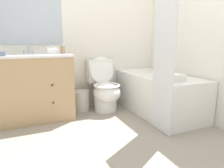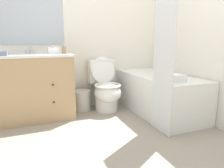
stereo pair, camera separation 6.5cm
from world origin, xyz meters
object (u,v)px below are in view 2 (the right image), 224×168
object	(u,v)px
tissue_box	(53,50)
wastebasket	(81,100)
vanity_cabinet	(33,86)
toilet	(106,89)
bathtub	(158,94)
soap_dispenser	(64,49)
sink_faucet	(30,51)
bath_towel_folded	(172,78)

from	to	relation	value
tissue_box	wastebasket	bearing A→B (deg)	7.62
vanity_cabinet	tissue_box	bearing A→B (deg)	2.78
toilet	bathtub	size ratio (longest dim) A/B	0.56
vanity_cabinet	soap_dispenser	xyz separation A→B (m)	(0.43, 0.02, 0.49)
wastebasket	soap_dispenser	bearing A→B (deg)	-169.98
sink_faucet	toilet	xyz separation A→B (m)	(1.02, -0.23, -0.57)
vanity_cabinet	soap_dispenser	distance (m)	0.65
bathtub	wastebasket	xyz separation A→B (m)	(-1.04, 0.50, -0.13)
wastebasket	vanity_cabinet	bearing A→B (deg)	-174.44
wastebasket	soap_dispenser	xyz separation A→B (m)	(-0.23, -0.04, 0.77)
tissue_box	soap_dispenser	world-z (taller)	soap_dispenser
vanity_cabinet	bath_towel_folded	bearing A→B (deg)	-29.73
vanity_cabinet	toilet	bearing A→B (deg)	-2.41
vanity_cabinet	toilet	world-z (taller)	vanity_cabinet
sink_faucet	soap_dispenser	size ratio (longest dim) A/B	1.07
bathtub	wastebasket	size ratio (longest dim) A/B	4.61
wastebasket	soap_dispenser	world-z (taller)	soap_dispenser
vanity_cabinet	toilet	distance (m)	1.03
sink_faucet	bath_towel_folded	size ratio (longest dim) A/B	0.50
vanity_cabinet	tissue_box	distance (m)	0.55
bathtub	soap_dispenser	bearing A→B (deg)	160.26
wastebasket	tissue_box	bearing A→B (deg)	-172.38
bath_towel_folded	bathtub	bearing A→B (deg)	73.32
sink_faucet	toilet	size ratio (longest dim) A/B	0.18
bathtub	wastebasket	bearing A→B (deg)	154.42
bathtub	tissue_box	xyz separation A→B (m)	(-1.43, 0.45, 0.64)
bath_towel_folded	tissue_box	bearing A→B (deg)	144.70
bathtub	soap_dispenser	world-z (taller)	soap_dispenser
sink_faucet	bath_towel_folded	world-z (taller)	sink_faucet
bathtub	bath_towel_folded	distance (m)	0.58
vanity_cabinet	sink_faucet	xyz separation A→B (m)	(-0.00, 0.19, 0.46)
soap_dispenser	vanity_cabinet	bearing A→B (deg)	-176.87
toilet	bath_towel_folded	world-z (taller)	toilet
bathtub	bath_towel_folded	size ratio (longest dim) A/B	5.10
sink_faucet	wastebasket	size ratio (longest dim) A/B	0.45
sink_faucet	wastebasket	bearing A→B (deg)	-10.43
wastebasket	tissue_box	size ratio (longest dim) A/B	2.22
tissue_box	vanity_cabinet	bearing A→B (deg)	-177.22
wastebasket	tissue_box	distance (m)	0.85
bath_towel_folded	sink_faucet	bearing A→B (deg)	145.38
sink_faucet	wastebasket	distance (m)	1.01
wastebasket	tissue_box	world-z (taller)	tissue_box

